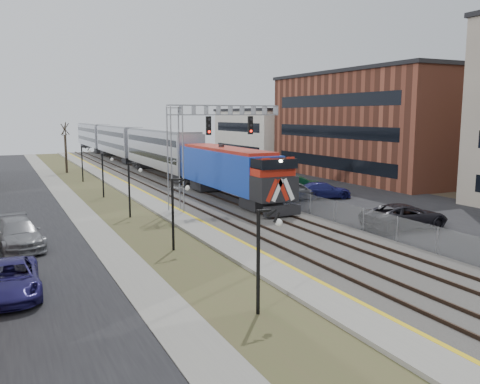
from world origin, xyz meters
TOP-DOWN VIEW (x-y plane):
  - street_west at (-11.50, 35.00)m, footprint 7.00×120.00m
  - sidewalk at (-7.00, 35.00)m, footprint 2.00×120.00m
  - grass_median at (-4.00, 35.00)m, footprint 4.00×120.00m
  - platform at (-1.00, 35.00)m, footprint 2.00×120.00m
  - ballast_bed at (4.00, 35.00)m, footprint 8.00×120.00m
  - parking_lot at (16.00, 35.00)m, footprint 16.00×120.00m
  - platform_edge at (-0.12, 35.00)m, footprint 0.24×120.00m
  - track_near at (2.00, 35.00)m, footprint 1.58×120.00m
  - track_far at (5.50, 35.00)m, footprint 1.58×120.00m
  - train at (5.50, 66.95)m, footprint 3.00×85.85m
  - signal_gantry at (1.22, 27.99)m, footprint 9.00×1.07m
  - lampposts at (-4.00, 18.29)m, footprint 0.14×62.14m
  - fence at (8.20, 35.00)m, footprint 0.04×120.00m
  - buildings_east at (30.00, 31.18)m, footprint 16.00×76.00m
  - car_lot_c at (11.37, 16.74)m, footprint 5.96×2.96m
  - car_lot_d at (13.62, 29.15)m, footprint 5.29×3.24m
  - car_lot_e at (10.82, 29.45)m, footprint 4.90×2.16m
  - car_lot_f at (13.28, 32.88)m, footprint 5.22×3.58m
  - car_street_a at (-12.26, 14.15)m, footprint 2.43×5.11m
  - car_street_b at (-11.64, 22.30)m, footprint 2.91×5.70m
  - car_lot_g at (11.99, 46.78)m, footprint 4.45×2.91m

SIDE VIEW (x-z plane):
  - street_west at x=-11.50m, z-range 0.00..0.04m
  - parking_lot at x=16.00m, z-range 0.00..0.04m
  - grass_median at x=-4.00m, z-range 0.00..0.06m
  - sidewalk at x=-7.00m, z-range 0.00..0.08m
  - ballast_bed at x=4.00m, z-range 0.00..0.20m
  - platform at x=-1.00m, z-range 0.00..0.24m
  - platform_edge at x=-0.12m, z-range 0.24..0.25m
  - track_near at x=2.00m, z-range 0.20..0.35m
  - track_far at x=5.50m, z-range 0.20..0.35m
  - car_lot_g at x=11.99m, z-range 0.00..1.41m
  - car_street_a at x=-12.26m, z-range 0.00..1.41m
  - car_lot_d at x=13.62m, z-range 0.00..1.43m
  - car_street_b at x=-11.64m, z-range 0.00..1.58m
  - fence at x=8.20m, z-range 0.00..1.60m
  - car_lot_c at x=11.37m, z-range 0.00..1.62m
  - car_lot_f at x=13.28m, z-range 0.00..1.63m
  - car_lot_e at x=10.82m, z-range 0.00..1.64m
  - lampposts at x=-4.00m, z-range 0.00..4.00m
  - train at x=5.50m, z-range 0.26..5.58m
  - signal_gantry at x=1.22m, z-range 1.51..9.66m
  - buildings_east at x=30.00m, z-range -1.19..13.81m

